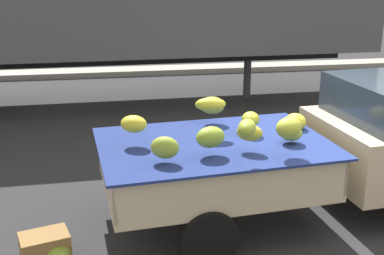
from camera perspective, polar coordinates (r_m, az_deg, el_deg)
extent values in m
plane|color=#28282B|center=(6.66, 14.43, -9.88)|extent=(220.00, 220.00, 0.00)
cube|color=gray|center=(15.12, 0.39, 6.79)|extent=(80.00, 0.80, 0.16)
cube|color=#CCB793|center=(6.02, 2.51, -6.23)|extent=(2.75, 1.94, 0.08)
cube|color=#CCB793|center=(6.66, 0.42, -1.35)|extent=(2.59, 0.30, 0.44)
cube|color=#CCB793|center=(5.20, 5.28, -7.24)|extent=(2.59, 0.30, 0.44)
cube|color=#CCB793|center=(6.39, 13.52, -2.72)|extent=(0.21, 1.70, 0.44)
cube|color=#CCB793|center=(5.69, -9.84, -5.13)|extent=(0.21, 1.70, 0.44)
cube|color=#B21914|center=(6.70, 0.35, -1.59)|extent=(2.48, 0.25, 0.07)
cube|color=navy|center=(5.83, 2.57, -1.85)|extent=(2.88, 2.07, 0.03)
ellipsoid|color=#A1AC30|center=(5.41, 11.18, -0.03)|extent=(0.38, 0.36, 0.23)
ellipsoid|color=gold|center=(5.93, 2.15, 2.71)|extent=(0.39, 0.23, 0.17)
ellipsoid|color=#8CA12E|center=(5.17, -3.17, -2.34)|extent=(0.35, 0.29, 0.24)
ellipsoid|color=olive|center=(5.86, 11.43, -0.65)|extent=(0.33, 0.32, 0.17)
ellipsoid|color=#A5A72A|center=(6.09, 6.81, 0.98)|extent=(0.29, 0.32, 0.18)
ellipsoid|color=gold|center=(5.51, 6.69, -0.60)|extent=(0.35, 0.30, 0.19)
ellipsoid|color=gold|center=(5.68, -6.78, 0.42)|extent=(0.39, 0.35, 0.20)
ellipsoid|color=#9CAC32|center=(6.47, 2.37, 2.59)|extent=(0.37, 0.32, 0.23)
ellipsoid|color=#91A22E|center=(5.10, 6.40, -0.06)|extent=(0.29, 0.35, 0.18)
ellipsoid|color=olive|center=(5.35, 2.15, -1.12)|extent=(0.40, 0.35, 0.23)
ellipsoid|color=yellow|center=(6.42, 11.91, 0.60)|extent=(0.35, 0.34, 0.23)
cylinder|color=black|center=(7.85, 18.53, -3.28)|extent=(0.66, 0.26, 0.64)
cylinder|color=black|center=(6.78, -2.10, -5.74)|extent=(0.66, 0.26, 0.64)
cylinder|color=black|center=(5.36, 1.94, -12.63)|extent=(0.66, 0.26, 0.64)
cube|color=black|center=(11.42, -9.69, 8.01)|extent=(11.05, 0.59, 0.30)
cylinder|color=#38383A|center=(12.02, 6.45, 6.34)|extent=(0.18, 0.18, 1.25)
ellipsoid|color=olive|center=(5.71, -15.35, -13.89)|extent=(0.41, 0.40, 0.19)
cube|color=olive|center=(5.80, -16.72, -12.99)|extent=(0.60, 0.49, 0.27)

